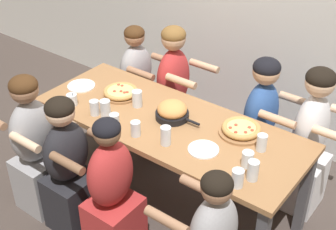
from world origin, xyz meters
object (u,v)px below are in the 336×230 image
Objects in this scene: drinking_glass_c at (136,129)px; drinking_glass_f at (137,99)px; drinking_glass_e at (95,108)px; diner_far_right at (308,146)px; diner_near_center at (112,196)px; skillet_bowl at (173,111)px; drinking_glass_g at (115,122)px; cocktail_glass_blue at (72,100)px; drinking_glass_b at (248,159)px; diner_far_left at (137,87)px; diner_near_midleft at (68,170)px; diner_far_midright at (259,130)px; drinking_glass_h at (237,179)px; drinking_glass_j at (253,172)px; diner_near_left at (35,149)px; drinking_glass_d at (166,137)px; empty_plate_b at (81,86)px; drinking_glass_a at (262,143)px; drinking_glass_i at (105,111)px; pizza_board_second at (241,129)px; diner_far_midleft at (173,95)px; pizza_board_main at (121,92)px; empty_plate_a at (203,149)px.

drinking_glass_c is 0.85× the size of drinking_glass_f.
diner_far_right is (1.34, 0.88, -0.27)m from drinking_glass_e.
drinking_glass_c is at bearing 10.28° from diner_near_center.
drinking_glass_g is at bearing -125.21° from skillet_bowl.
drinking_glass_g is (0.48, -0.04, 0.01)m from cocktail_glass_blue.
diner_far_left reaches higher than drinking_glass_b.
diner_near_midleft is at bearing -136.44° from drinking_glass_c.
diner_far_midright reaches higher than drinking_glass_b.
drinking_glass_c is at bearing 177.53° from drinking_glass_h.
skillet_bowl is 0.84m from drinking_glass_j.
drinking_glass_d is at bearing -67.83° from diner_near_left.
empty_plate_b is 0.20× the size of diner_near_midleft.
drinking_glass_a is 1.02× the size of drinking_glass_e.
drinking_glass_b is at bearing 6.91° from drinking_glass_i.
pizza_board_second is 2.74× the size of drinking_glass_e.
drinking_glass_g is 0.10× the size of diner_far_midright.
diner_far_midleft reaches higher than skillet_bowl.
diner_near_center reaches higher than drinking_glass_h.
skillet_bowl is at bearing 54.79° from drinking_glass_g.
drinking_glass_j reaches higher than drinking_glass_b.
pizza_board_main is at bearing 126.66° from drinking_glass_g.
drinking_glass_g is (-0.18, -0.02, 0.00)m from drinking_glass_c.
drinking_glass_d is 0.95m from diner_far_midright.
empty_plate_b is 0.85m from drinking_glass_c.
drinking_glass_g is at bearing 32.70° from diner_far_left.
drinking_glass_a is at bearing -57.75° from diner_near_midleft.
drinking_glass_d is at bearing 9.57° from drinking_glass_g.
drinking_glass_g is 0.52m from diner_near_center.
drinking_glass_j is 0.97m from diner_near_center.
drinking_glass_a is 0.10× the size of diner_far_midright.
drinking_glass_j is at bearing -52.41° from pizza_board_second.
empty_plate_a is 0.41m from drinking_glass_j.
skillet_bowl reaches higher than drinking_glass_f.
diner_far_midleft is at bearing -90.00° from diner_far_right.
drinking_glass_e is (-0.42, 0.02, 0.01)m from drinking_glass_c.
diner_far_midleft is at bearing 123.57° from drinking_glass_d.
drinking_glass_j is (1.05, 0.10, 0.01)m from drinking_glass_g.
drinking_glass_f is (-0.24, 0.30, 0.01)m from drinking_glass_c.
drinking_glass_j is (0.80, -0.26, 0.00)m from skillet_bowl.
drinking_glass_i reaches higher than drinking_glass_e.
pizza_board_second is 0.36m from drinking_glass_b.
diner_far_midright is at bearing -35.08° from diner_near_midleft.
drinking_glass_c is 1.23m from diner_far_left.
pizza_board_main is 0.33m from drinking_glass_e.
drinking_glass_j is (0.64, 0.03, -0.00)m from drinking_glass_d.
drinking_glass_d is at bearing 172.42° from drinking_glass_h.
drinking_glass_a is 1.38m from diner_near_midleft.
drinking_glass_g is (-0.25, -0.35, -0.00)m from skillet_bowl.
diner_far_left is 0.92× the size of diner_far_midleft.
pizza_board_second reaches higher than pizza_board_main.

